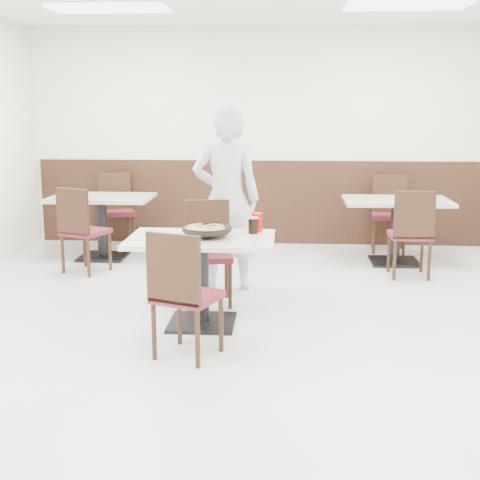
# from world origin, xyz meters

# --- Properties ---
(floor) EXTENTS (7.00, 7.00, 0.00)m
(floor) POSITION_xyz_m (0.00, 0.00, 0.00)
(floor) COLOR beige
(floor) RESTS_ON ground
(wall_back) EXTENTS (6.00, 0.04, 2.80)m
(wall_back) POSITION_xyz_m (0.00, 3.50, 1.40)
(wall_back) COLOR silver
(wall_back) RESTS_ON floor
(wall_front) EXTENTS (6.00, 0.04, 2.80)m
(wall_front) POSITION_xyz_m (0.00, -3.50, 1.40)
(wall_front) COLOR silver
(wall_front) RESTS_ON floor
(wainscot_back) EXTENTS (5.90, 0.03, 1.10)m
(wainscot_back) POSITION_xyz_m (0.00, 3.48, 0.55)
(wainscot_back) COLOR black
(wainscot_back) RESTS_ON floor
(fluo_panel_c) EXTENTS (1.20, 0.60, 0.02)m
(fluo_panel_c) POSITION_xyz_m (-1.50, 1.80, 2.78)
(fluo_panel_c) COLOR white
(fluo_panel_c) RESTS_ON ceiling
(fluo_panel_d) EXTENTS (1.20, 0.60, 0.02)m
(fluo_panel_d) POSITION_xyz_m (1.50, 1.80, 2.78)
(fluo_panel_d) COLOR white
(fluo_panel_d) RESTS_ON ceiling
(main_table) EXTENTS (1.21, 0.81, 0.75)m
(main_table) POSITION_xyz_m (-0.36, 0.09, 0.38)
(main_table) COLOR beige
(main_table) RESTS_ON floor
(chair_near) EXTENTS (0.54, 0.54, 0.95)m
(chair_near) POSITION_xyz_m (-0.37, -0.63, 0.47)
(chair_near) COLOR black
(chair_near) RESTS_ON floor
(chair_far) EXTENTS (0.49, 0.49, 0.95)m
(chair_far) POSITION_xyz_m (-0.37, 0.68, 0.47)
(chair_far) COLOR black
(chair_far) RESTS_ON floor
(trivet) EXTENTS (0.12, 0.12, 0.04)m
(trivet) POSITION_xyz_m (-0.32, 0.11, 0.77)
(trivet) COLOR black
(trivet) RESTS_ON main_table
(pizza_pan) EXTENTS (0.37, 0.37, 0.01)m
(pizza_pan) POSITION_xyz_m (-0.31, 0.09, 0.79)
(pizza_pan) COLOR black
(pizza_pan) RESTS_ON trivet
(pizza) EXTENTS (0.29, 0.29, 0.02)m
(pizza) POSITION_xyz_m (-0.32, 0.06, 0.81)
(pizza) COLOR #B48043
(pizza) RESTS_ON pizza_pan
(pizza_server) EXTENTS (0.09, 0.11, 0.00)m
(pizza_server) POSITION_xyz_m (-0.28, 0.09, 0.84)
(pizza_server) COLOR white
(pizza_server) RESTS_ON pizza
(napkin) EXTENTS (0.17, 0.17, 0.00)m
(napkin) POSITION_xyz_m (-0.75, -0.05, 0.75)
(napkin) COLOR white
(napkin) RESTS_ON main_table
(side_plate) EXTENTS (0.19, 0.19, 0.01)m
(side_plate) POSITION_xyz_m (-0.73, -0.06, 0.76)
(side_plate) COLOR silver
(side_plate) RESTS_ON napkin
(fork) EXTENTS (0.04, 0.15, 0.00)m
(fork) POSITION_xyz_m (-0.75, -0.08, 0.77)
(fork) COLOR white
(fork) RESTS_ON side_plate
(cola_glass) EXTENTS (0.08, 0.08, 0.13)m
(cola_glass) POSITION_xyz_m (0.06, 0.28, 0.81)
(cola_glass) COLOR black
(cola_glass) RESTS_ON main_table
(red_cup) EXTENTS (0.09, 0.09, 0.16)m
(red_cup) POSITION_xyz_m (0.09, 0.37, 0.83)
(red_cup) COLOR #C80301
(red_cup) RESTS_ON main_table
(diner_person) EXTENTS (0.69, 0.49, 1.82)m
(diner_person) POSITION_xyz_m (-0.25, 1.22, 0.91)
(diner_person) COLOR silver
(diner_person) RESTS_ON floor
(bg_table_left) EXTENTS (1.27, 0.92, 0.75)m
(bg_table_left) POSITION_xyz_m (-1.86, 2.47, 0.38)
(bg_table_left) COLOR beige
(bg_table_left) RESTS_ON floor
(bg_chair_left_near) EXTENTS (0.55, 0.55, 0.95)m
(bg_chair_left_near) POSITION_xyz_m (-1.86, 1.79, 0.47)
(bg_chair_left_near) COLOR black
(bg_chair_left_near) RESTS_ON floor
(bg_chair_left_far) EXTENTS (0.55, 0.55, 0.95)m
(bg_chair_left_far) POSITION_xyz_m (-1.83, 3.10, 0.47)
(bg_chair_left_far) COLOR black
(bg_chair_left_far) RESTS_ON floor
(bg_table_right) EXTENTS (1.27, 0.91, 0.75)m
(bg_table_right) POSITION_xyz_m (1.61, 2.45, 0.38)
(bg_table_right) COLOR beige
(bg_table_right) RESTS_ON floor
(bg_chair_right_near) EXTENTS (0.43, 0.43, 0.95)m
(bg_chair_right_near) POSITION_xyz_m (1.66, 1.83, 0.47)
(bg_chair_right_near) COLOR black
(bg_chair_right_near) RESTS_ON floor
(bg_chair_right_far) EXTENTS (0.46, 0.46, 0.95)m
(bg_chair_right_far) POSITION_xyz_m (1.62, 3.08, 0.47)
(bg_chair_right_far) COLOR black
(bg_chair_right_far) RESTS_ON floor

